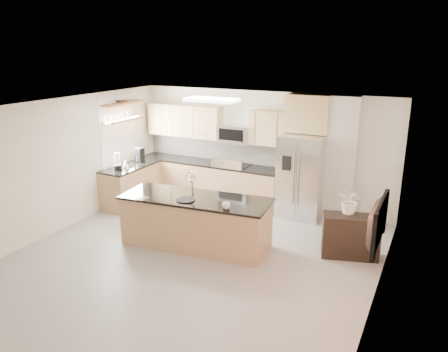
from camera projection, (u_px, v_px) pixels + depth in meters
The scene contains 27 objects.
floor at pixel (189, 261), 7.48m from camera, with size 6.50×6.50×0.00m, color gray.
ceiling at pixel (185, 110), 6.73m from camera, with size 6.00×6.50×0.02m, color white.
wall_back at pixel (262, 149), 9.89m from camera, with size 6.00×0.02×2.60m, color white.
wall_front at pixel (17, 282), 4.33m from camera, with size 6.00×0.02×2.60m, color white.
wall_left at pixel (54, 167), 8.40m from camera, with size 0.02×6.50×2.60m, color white.
wall_right at pixel (380, 221), 5.81m from camera, with size 0.02×6.50×2.60m, color white.
back_counter at pixel (208, 180), 10.38m from camera, with size 3.55×0.66×1.44m.
left_counter at pixel (131, 185), 10.08m from camera, with size 0.66×1.50×0.92m.
range at pixel (232, 184), 10.10m from camera, with size 0.76×0.64×1.14m.
upper_cabinets at pixel (208, 123), 10.16m from camera, with size 3.50×0.33×0.75m.
microwave at pixel (235, 134), 9.88m from camera, with size 0.76×0.40×0.40m.
refrigerator at pixel (302, 177), 9.23m from camera, with size 0.92×0.78×1.78m.
partition_column at pixel (342, 159), 8.97m from camera, with size 0.60×0.30×2.60m, color beige.
window at pixel (117, 133), 9.87m from camera, with size 0.04×1.15×1.65m.
shelf_lower at pixel (124, 120), 9.82m from camera, with size 0.30×1.20×0.04m, color #9C5F3E.
shelf_upper at pixel (123, 103), 9.71m from camera, with size 0.30×1.20×0.04m, color #9C5F3E.
ceiling_fixture at pixel (212, 100), 8.29m from camera, with size 1.00×0.50×0.06m, color white.
island at pixel (196, 221), 7.96m from camera, with size 2.79×1.25×1.36m.
credenza at pixel (351, 236), 7.55m from camera, with size 0.96×0.40×0.76m, color black.
cup at pixel (226, 206), 7.26m from camera, with size 0.14×0.14×0.11m, color white.
platter at pixel (186, 200), 7.67m from camera, with size 0.34×0.34×0.02m, color black.
blender at pixel (118, 163), 9.56m from camera, with size 0.17×0.17×0.39m.
kettle at pixel (126, 164), 9.73m from camera, with size 0.19×0.19×0.23m.
coffee_maker at pixel (139, 155), 10.25m from camera, with size 0.20×0.23×0.33m.
bowl at pixel (123, 100), 9.71m from camera, with size 0.39×0.39×0.09m, color silver.
flower_vase at pixel (351, 195), 7.43m from camera, with size 0.63×0.54×0.69m, color white.
television at pixel (371, 222), 5.67m from camera, with size 1.08×0.14×0.62m, color black.
Camera 1 is at (3.57, -5.75, 3.55)m, focal length 35.00 mm.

